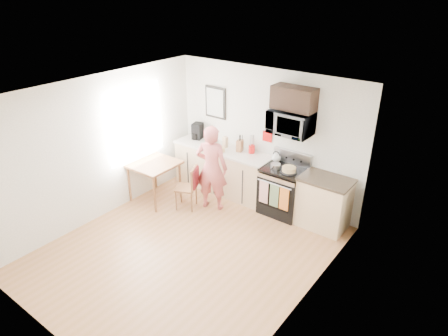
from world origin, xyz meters
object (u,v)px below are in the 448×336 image
Objects in this scene: microwave at (291,123)px; dining_table at (154,167)px; range at (283,191)px; person at (212,168)px; chair at (192,182)px; cake at (289,170)px.

microwave is 0.89× the size of dining_table.
person is at bearing -150.49° from range.
chair is (0.81, 0.19, -0.15)m from dining_table.
range is at bearing -89.94° from microwave.
dining_table is 2.89× the size of cake.
microwave is 0.88× the size of chair.
chair is (-1.45, -0.92, 0.12)m from range.
range is 3.93× the size of cake.
cake is at bearing 22.55° from dining_table.
range is 1.36× the size of dining_table.
dining_table is 0.98× the size of chair.
chair is at bearing -144.71° from microwave.
microwave is 2.14m from chair.
range is at bearing 26.13° from dining_table.
person is at bearing -157.22° from cake.
cake is (2.40, 1.00, 0.26)m from dining_table.
person reaches higher than range.
dining_table is 2.62m from cake.
person is 5.66× the size of cake.
microwave reaches higher than dining_table.
range is at bearing 142.00° from cake.
microwave reaches higher than range.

